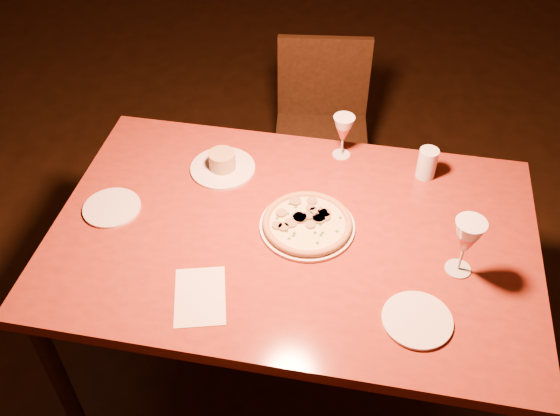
{
  "coord_description": "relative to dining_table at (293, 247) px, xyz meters",
  "views": [
    {
      "loc": [
        0.22,
        -1.54,
        2.22
      ],
      "look_at": [
        0.15,
        -0.14,
        0.86
      ],
      "focal_mm": 40.0,
      "sensor_mm": 36.0,
      "label": 1
    }
  ],
  "objects": [
    {
      "name": "side_plate_left",
      "position": [
        -0.59,
        0.07,
        0.08
      ],
      "size": [
        0.19,
        0.19,
        0.01
      ],
      "primitive_type": "cylinder",
      "color": "silver",
      "rests_on": "dining_table"
    },
    {
      "name": "water_tumbler",
      "position": [
        0.44,
        0.29,
        0.13
      ],
      "size": [
        0.07,
        0.07,
        0.11
      ],
      "primitive_type": "cylinder",
      "color": "silver",
      "rests_on": "dining_table"
    },
    {
      "name": "menu_card",
      "position": [
        -0.26,
        -0.27,
        0.07
      ],
      "size": [
        0.17,
        0.23,
        0.0
      ],
      "primitive_type": "cube",
      "rotation": [
        0.0,
        0.0,
        0.13
      ],
      "color": "silver",
      "rests_on": "dining_table"
    },
    {
      "name": "side_plate_near",
      "position": [
        0.35,
        -0.32,
        0.08
      ],
      "size": [
        0.19,
        0.19,
        0.01
      ],
      "primitive_type": "cylinder",
      "color": "silver",
      "rests_on": "dining_table"
    },
    {
      "name": "pizza_plate",
      "position": [
        0.04,
        0.02,
        0.09
      ],
      "size": [
        0.3,
        0.3,
        0.03
      ],
      "color": "silver",
      "rests_on": "dining_table"
    },
    {
      "name": "ramekin_saucer",
      "position": [
        -0.26,
        0.29,
        0.09
      ],
      "size": [
        0.22,
        0.22,
        0.07
      ],
      "color": "silver",
      "rests_on": "dining_table"
    },
    {
      "name": "wine_glass_right",
      "position": [
        0.49,
        -0.13,
        0.17
      ],
      "size": [
        0.09,
        0.09,
        0.2
      ],
      "primitive_type": null,
      "color": "#BD524E",
      "rests_on": "dining_table"
    },
    {
      "name": "dining_table",
      "position": [
        0.0,
        0.0,
        0.0
      ],
      "size": [
        1.63,
        1.17,
        0.81
      ],
      "rotation": [
        0.0,
        0.0,
        -0.14
      ],
      "color": "maroon",
      "rests_on": "floor"
    },
    {
      "name": "wine_glass_far",
      "position": [
        0.16,
        0.39,
        0.15
      ],
      "size": [
        0.07,
        0.07,
        0.16
      ],
      "primitive_type": null,
      "color": "#BD524E",
      "rests_on": "dining_table"
    },
    {
      "name": "floor",
      "position": [
        -0.2,
        0.19,
        -0.74
      ],
      "size": [
        7.0,
        7.0,
        0.0
      ],
      "primitive_type": "plane",
      "color": "black",
      "rests_on": "ground"
    },
    {
      "name": "chair_far",
      "position": [
        0.1,
        1.0,
        -0.25
      ],
      "size": [
        0.42,
        0.42,
        0.87
      ],
      "rotation": [
        0.0,
        0.0,
        -0.01
      ],
      "color": "black",
      "rests_on": "floor"
    }
  ]
}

